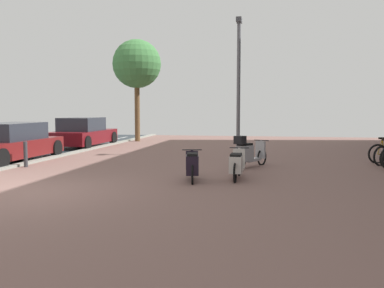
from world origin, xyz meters
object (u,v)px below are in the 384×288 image
Objects in this scene: scooter_near at (237,165)px; scooter_mid at (248,153)px; parked_car_far at (83,133)px; lamp_post at (239,79)px; bollard_far at (26,154)px; street_tree at (137,64)px; scooter_far at (192,166)px; parked_car_near at (10,143)px.

scooter_near is 2.28m from scooter_mid.
parked_car_far reaches higher than scooter_near.
parked_car_far is (-8.07, 5.98, 0.17)m from scooter_mid.
parked_car_far is 8.18m from lamp_post.
lamp_post reaches higher than bollard_far.
street_tree is (-5.96, 6.03, 1.23)m from lamp_post.
scooter_near is 1.16m from scooter_far.
lamp_post is 8.14m from bollard_far.
scooter_far is at bearing -66.71° from street_tree.
street_tree reaches higher than scooter_mid.
bollard_far is at bearing 169.72° from scooter_near.
parked_car_near reaches higher than bollard_far.
scooter_far is 13.96m from street_tree.
parked_car_far is 5.35× the size of bollard_far.
parked_car_far is at bearing 128.20° from scooter_far.
scooter_mid reaches higher than scooter_far.
parked_car_far is 0.77× the size of street_tree.
lamp_post reaches higher than scooter_far.
lamp_post is at bearing 84.23° from scooter_far.
scooter_near is 11.44m from parked_car_far.
lamp_post is at bearing -45.37° from street_tree.
street_tree is 11.35m from bollard_far.
scooter_far is 0.37× the size of parked_car_near.
lamp_post is (-0.43, 5.87, 2.55)m from scooter_near.
parked_car_far is at bearing -112.68° from street_tree.
parked_car_near is 10.24m from street_tree.
lamp_post is at bearing 99.25° from scooter_mid.
scooter_near is 1.02× the size of scooter_mid.
parked_car_near reaches higher than scooter_mid.
scooter_far is 0.39× the size of parked_car_far.
lamp_post is 0.95× the size of street_tree.
scooter_far is at bearing -114.21° from scooter_mid.
lamp_post is at bearing 24.81° from parked_car_near.
scooter_mid is at bearing 86.15° from scooter_near.
parked_car_near is at bearing 162.99° from scooter_near.
scooter_mid is 0.30× the size of street_tree.
parked_car_near reaches higher than scooter_far.
parked_car_far is (-7.91, 8.25, 0.25)m from scooter_near.
parked_car_far is 7.18m from bollard_far.
scooter_near is at bearing -10.28° from bollard_far.
parked_car_far is at bearing 162.35° from lamp_post.
parked_car_far is at bearing 90.10° from parked_car_near.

